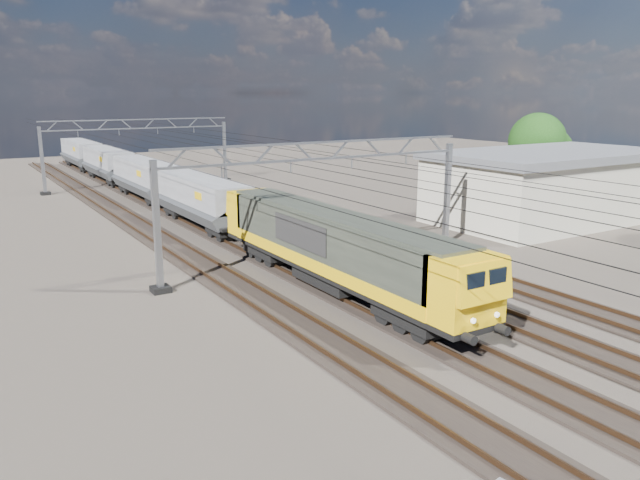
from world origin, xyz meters
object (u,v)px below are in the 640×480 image
hopper_wagon_fourth (81,152)px  industrial_shed (549,185)px  catenary_gantry_mid (322,199)px  hopper_wagon_third (108,162)px  tree_far (541,144)px  catenary_gantry_far (140,150)px  hopper_wagon_mid (145,176)px  hopper_wagon_lead (202,198)px  locomotive (333,245)px

hopper_wagon_fourth → industrial_shed: 59.14m
industrial_shed → catenary_gantry_mid: bearing=-174.8°
industrial_shed → hopper_wagon_third: bearing=121.1°
hopper_wagon_fourth → tree_far: (32.32, -46.26, 2.84)m
catenary_gantry_far → tree_far: size_ratio=2.50×
industrial_shed → tree_far: tree_far is taller
catenary_gantry_far → hopper_wagon_third: (-2.00, 5.85, -1.67)m
catenary_gantry_mid → hopper_wagon_mid: 27.77m
hopper_wagon_third → hopper_wagon_mid: bearing=-90.0°
hopper_wagon_mid → tree_far: tree_far is taller
catenary_gantry_far → industrial_shed: catenary_gantry_far is taller
industrial_shed → tree_far: size_ratio=2.34×
hopper_wagon_lead → hopper_wagon_fourth: (0.00, 42.60, 0.00)m
catenary_gantry_far → locomotive: (-2.00, -40.25, -1.58)m
locomotive → hopper_wagon_lead: size_ratio=1.62×
industrial_shed → tree_far: bearing=43.1°
catenary_gantry_far → industrial_shed: (22.00, -34.00, -1.18)m
hopper_wagon_third → industrial_shed: bearing=-58.9°
catenary_gantry_far → hopper_wagon_fourth: 20.21m
locomotive → hopper_wagon_fourth: 60.30m
locomotive → industrial_shed: size_ratio=1.13×
locomotive → hopper_wagon_lead: (-0.00, 17.70, -0.09)m
hopper_wagon_mid → hopper_wagon_third: (0.00, 14.20, 0.00)m
hopper_wagon_mid → locomotive: bearing=-90.0°
locomotive → tree_far: size_ratio=2.65×
catenary_gantry_far → industrial_shed: bearing=-57.1°
catenary_gantry_far → hopper_wagon_mid: catenary_gantry_far is taller
catenary_gantry_far → catenary_gantry_mid: bearing=-90.0°
catenary_gantry_mid → hopper_wagon_third: size_ratio=1.53×
hopper_wagon_third → hopper_wagon_fourth: same height
locomotive → hopper_wagon_fourth: locomotive is taller
hopper_wagon_fourth → tree_far: tree_far is taller
catenary_gantry_mid → locomotive: catenary_gantry_mid is taller
hopper_wagon_mid → tree_far: (32.32, -17.86, 2.84)m
catenary_gantry_mid → catenary_gantry_far: 36.00m
catenary_gantry_far → hopper_wagon_mid: 8.75m
catenary_gantry_mid → locomotive: 4.96m
hopper_wagon_fourth → tree_far: size_ratio=1.64×
locomotive → hopper_wagon_lead: bearing=90.0°
catenary_gantry_far → hopper_wagon_lead: size_ratio=1.53×
hopper_wagon_third → hopper_wagon_fourth: size_ratio=1.00×
hopper_wagon_fourth → hopper_wagon_third: bearing=-90.0°
catenary_gantry_far → locomotive: 40.33m
locomotive → industrial_shed: industrial_shed is taller
hopper_wagon_third → industrial_shed: size_ratio=0.70×
catenary_gantry_far → hopper_wagon_lead: 22.71m
hopper_wagon_lead → tree_far: bearing=-6.5°
hopper_wagon_fourth → industrial_shed: industrial_shed is taller
hopper_wagon_mid → tree_far: size_ratio=1.64×
hopper_wagon_lead → hopper_wagon_third: size_ratio=1.00×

